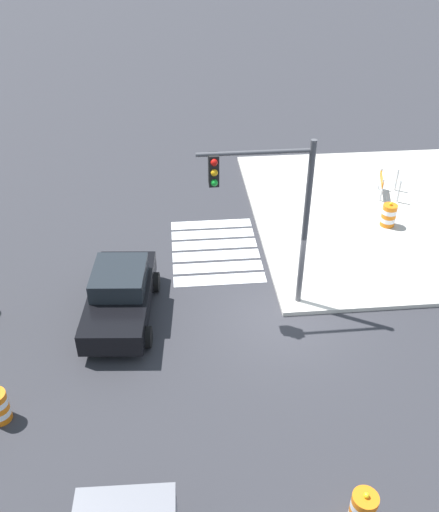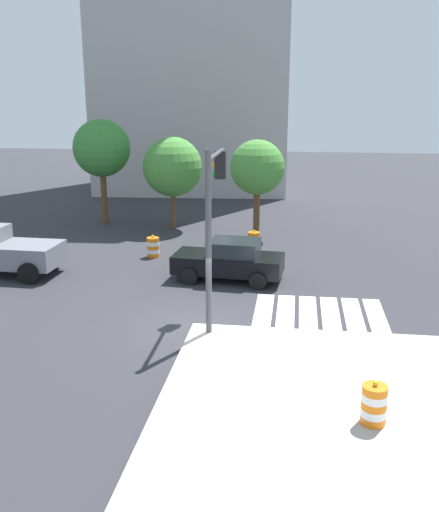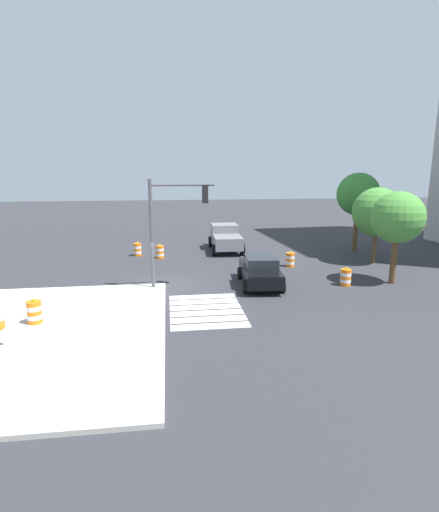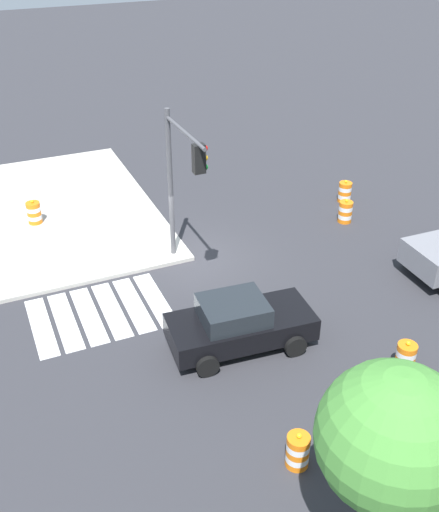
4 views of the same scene
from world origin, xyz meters
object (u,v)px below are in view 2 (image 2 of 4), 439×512
street_tree_streetside_mid (172,167)px  street_tree_streetside_far (257,168)px  traffic_barrel_crosswalk_end (153,247)px  traffic_light_pole (213,203)px  sports_car (230,260)px  traffic_barrel_on_sidewalk (374,404)px  street_tree_streetside_near (102,149)px  traffic_barrel_median_near (254,241)px

street_tree_streetside_mid → street_tree_streetside_far: 4.90m
traffic_barrel_crosswalk_end → traffic_light_pole: (3.86, -7.39, 3.46)m
sports_car → street_tree_streetside_far: size_ratio=0.89×
sports_car → traffic_barrel_crosswalk_end: 4.82m
traffic_light_pole → sports_car: bearing=90.2°
sports_car → street_tree_streetside_mid: size_ratio=0.89×
traffic_barrel_crosswalk_end → traffic_barrel_on_sidewalk: size_ratio=1.00×
traffic_barrel_on_sidewalk → street_tree_streetside_near: street_tree_streetside_near is taller
traffic_barrel_on_sidewalk → traffic_light_pole: (-4.36, 5.64, 3.31)m
street_tree_streetside_far → traffic_barrel_median_near: bearing=-88.2°
street_tree_streetside_near → street_tree_streetside_far: (8.83, -2.13, -0.67)m
traffic_barrel_on_sidewalk → traffic_light_pole: 7.86m
traffic_barrel_crosswalk_end → traffic_barrel_on_sidewalk: traffic_barrel_on_sidewalk is taller
sports_car → traffic_barrel_median_near: bearing=82.4°
sports_car → traffic_barrel_median_near: size_ratio=4.35×
sports_car → traffic_barrel_crosswalk_end: sports_car is taller
traffic_light_pole → traffic_barrel_median_near: bearing=86.3°
sports_car → street_tree_streetside_mid: bearing=115.5°
street_tree_streetside_far → street_tree_streetside_mid: bearing=162.8°
traffic_barrel_crosswalk_end → sports_car: bearing=-36.8°
traffic_barrel_crosswalk_end → traffic_light_pole: bearing=-62.4°
street_tree_streetside_near → sports_car: bearing=-48.6°
traffic_barrel_median_near → traffic_light_pole: 9.72m
sports_car → street_tree_streetside_mid: (-4.15, 8.72, 2.57)m
traffic_light_pole → street_tree_streetside_far: size_ratio=1.10×
street_tree_streetside_near → traffic_light_pole: bearing=-59.1°
traffic_barrel_crosswalk_end → street_tree_streetside_near: size_ratio=0.17×
street_tree_streetside_near → traffic_barrel_on_sidewalk: bearing=-57.0°
traffic_barrel_crosswalk_end → street_tree_streetside_near: street_tree_streetside_near is taller
traffic_barrel_median_near → street_tree_streetside_far: bearing=91.8°
street_tree_streetside_mid → street_tree_streetside_far: bearing=-17.2°
street_tree_streetside_near → street_tree_streetside_mid: (4.15, -0.68, -0.87)m
street_tree_streetside_mid → traffic_barrel_crosswalk_end: bearing=-87.0°
traffic_barrel_on_sidewalk → street_tree_streetside_near: bearing=123.0°
sports_car → street_tree_streetside_near: (-8.30, 9.40, 3.44)m
street_tree_streetside_mid → traffic_barrel_on_sidewalk: bearing=-65.7°
traffic_barrel_crosswalk_end → street_tree_streetside_mid: (-0.31, 5.84, 2.93)m
sports_car → street_tree_streetside_far: street_tree_streetside_far is taller
traffic_light_pole → street_tree_streetside_near: bearing=120.9°
sports_car → street_tree_streetside_mid: street_tree_streetside_mid is taller
sports_car → traffic_light_pole: size_ratio=0.81×
traffic_barrel_on_sidewalk → street_tree_streetside_mid: (-8.53, 18.87, 2.78)m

